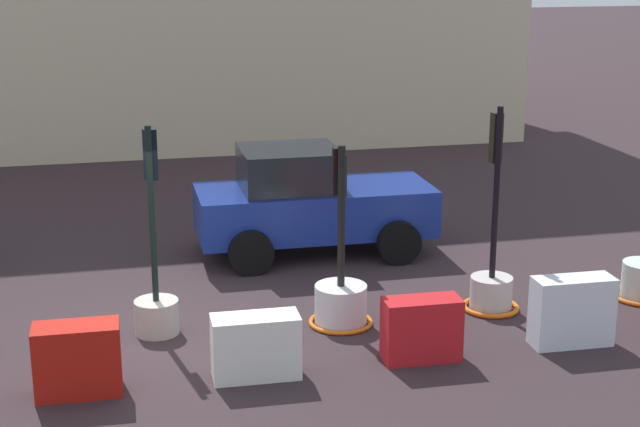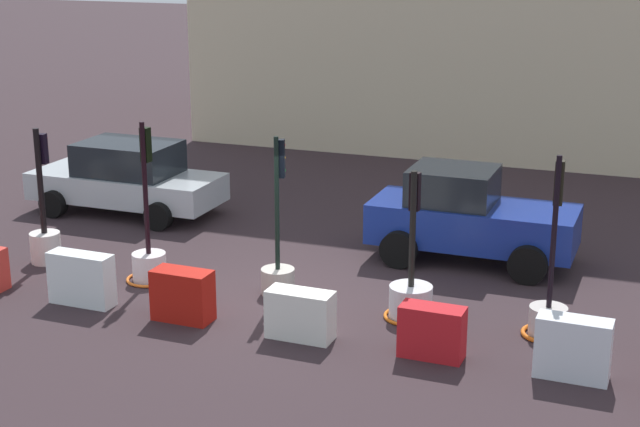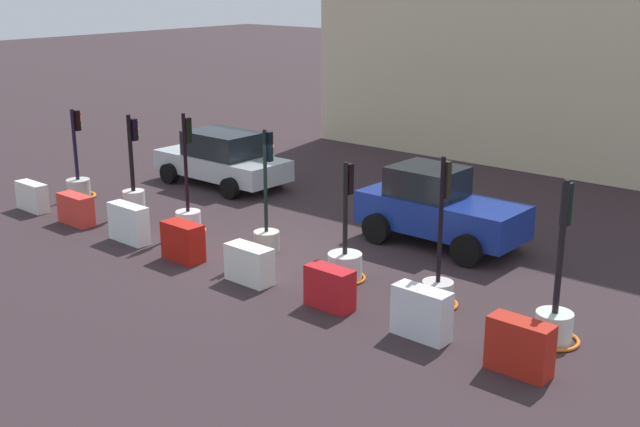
% 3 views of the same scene
% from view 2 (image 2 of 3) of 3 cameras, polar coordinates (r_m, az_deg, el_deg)
% --- Properties ---
extents(ground_plane, '(120.00, 120.00, 0.00)m').
position_cam_2_polar(ground_plane, '(16.91, -2.77, -5.10)').
color(ground_plane, '#312428').
extents(traffic_light_1, '(0.58, 0.58, 2.63)m').
position_cam_2_polar(traffic_light_1, '(19.32, -15.90, -1.13)').
color(traffic_light_1, silver).
rests_on(traffic_light_1, ground_plane).
extents(traffic_light_2, '(0.86, 0.86, 2.95)m').
position_cam_2_polar(traffic_light_2, '(17.92, -10.05, -2.47)').
color(traffic_light_2, silver).
rests_on(traffic_light_2, ground_plane).
extents(traffic_light_3, '(0.59, 0.59, 2.84)m').
position_cam_2_polar(traffic_light_3, '(17.00, -2.49, -3.03)').
color(traffic_light_3, '#BAB1A6').
rests_on(traffic_light_3, ground_plane).
extents(traffic_light_4, '(0.89, 0.89, 2.51)m').
position_cam_2_polar(traffic_light_4, '(16.07, 5.37, -4.80)').
color(traffic_light_4, silver).
rests_on(traffic_light_4, ground_plane).
extents(traffic_light_5, '(0.82, 0.82, 2.93)m').
position_cam_2_polar(traffic_light_5, '(15.72, 13.32, -5.51)').
color(traffic_light_5, beige).
rests_on(traffic_light_5, ground_plane).
extents(construction_barrier_2, '(1.16, 0.41, 0.91)m').
position_cam_2_polar(construction_barrier_2, '(17.05, -13.87, -3.76)').
color(construction_barrier_2, white).
rests_on(construction_barrier_2, ground_plane).
extents(construction_barrier_3, '(1.00, 0.50, 0.85)m').
position_cam_2_polar(construction_barrier_3, '(16.08, -8.09, -4.79)').
color(construction_barrier_3, '#B1170E').
rests_on(construction_barrier_3, ground_plane).
extents(construction_barrier_4, '(1.07, 0.48, 0.78)m').
position_cam_2_polar(construction_barrier_4, '(15.25, -1.17, -5.98)').
color(construction_barrier_4, white).
rests_on(construction_barrier_4, ground_plane).
extents(construction_barrier_5, '(0.98, 0.45, 0.81)m').
position_cam_2_polar(construction_barrier_5, '(14.69, 6.61, -6.95)').
color(construction_barrier_5, red).
rests_on(construction_barrier_5, ground_plane).
extents(construction_barrier_6, '(1.06, 0.44, 0.92)m').
position_cam_2_polar(construction_barrier_6, '(14.38, 14.68, -7.70)').
color(construction_barrier_6, silver).
rests_on(construction_barrier_6, ground_plane).
extents(car_silver_hatchback, '(4.35, 2.16, 1.63)m').
position_cam_2_polar(car_silver_hatchback, '(22.22, -11.29, 2.06)').
color(car_silver_hatchback, '#B3BAC0').
rests_on(car_silver_hatchback, ground_plane).
extents(car_blue_estate, '(3.93, 2.04, 1.82)m').
position_cam_2_polar(car_blue_estate, '(18.80, 8.75, -0.21)').
color(car_blue_estate, navy).
rests_on(car_blue_estate, ground_plane).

